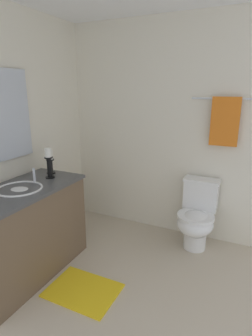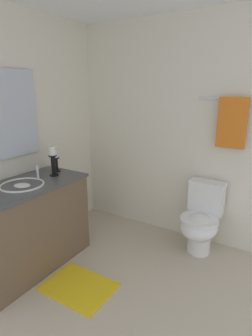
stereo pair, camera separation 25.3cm
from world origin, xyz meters
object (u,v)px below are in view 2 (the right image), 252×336
candle_holder_tall (55,159)px  toilet (201,220)px  towel_bar (235,99)px  bath_mat (79,287)px  sink_basin (23,189)px  candle_holder_short (53,160)px  towel_near_vanity (232,123)px  vanity_cabinet (27,227)px

candle_holder_tall → toilet: 1.66m
towel_bar → bath_mat: 2.27m
towel_bar → candle_holder_tall: bearing=-151.3°
sink_basin → toilet: 1.81m
toilet → candle_holder_short: bearing=-150.1°
candle_holder_short → towel_near_vanity: size_ratio=0.60×
candle_holder_short → towel_bar: 1.88m
sink_basin → towel_bar: 2.18m
candle_holder_tall → candle_holder_short: bearing=-53.5°
candle_holder_tall → candle_holder_short: 0.15m
candle_holder_tall → sink_basin: bearing=-83.4°
sink_basin → towel_near_vanity: 2.10m
sink_basin → bath_mat: sink_basin is taller
candle_holder_tall → towel_bar: bearing=28.7°
candle_holder_tall → bath_mat: 1.28m
toilet → towel_near_vanity: 1.04m
candle_holder_tall → towel_bar: (1.58, 0.86, 0.62)m
bath_mat → candle_holder_short: bearing=148.2°
towel_near_vanity → bath_mat: (-0.90, -1.33, -1.36)m
vanity_cabinet → candle_holder_short: (0.03, 0.37, 0.58)m
bath_mat → toilet: bearing=57.2°
candle_holder_short → towel_near_vanity: bearing=32.9°
vanity_cabinet → towel_bar: towel_bar is taller
candle_holder_short → bath_mat: candle_holder_short is taller
candle_holder_tall → bath_mat: size_ratio=0.41×
towel_bar → bath_mat: size_ratio=1.18×
towel_bar → towel_near_vanity: bearing=-90.0°
sink_basin → towel_bar: size_ratio=0.57×
towel_near_vanity → bath_mat: towel_near_vanity is taller
towel_near_vanity → candle_holder_tall: bearing=-151.8°
candle_holder_short → towel_bar: bearing=33.4°
towel_near_vanity → toilet: bearing=-129.6°
vanity_cabinet → toilet: vanity_cabinet is taller
candle_holder_short → towel_near_vanity: (1.49, 0.96, 0.37)m
toilet → bath_mat: size_ratio=1.25×
vanity_cabinet → candle_holder_short: candle_holder_short is taller
vanity_cabinet → candle_holder_tall: candle_holder_tall is taller
sink_basin → toilet: size_ratio=0.54×
candle_holder_short → bath_mat: bearing=-31.8°
sink_basin → candle_holder_short: candle_holder_short is taller
sink_basin → towel_near_vanity: (1.52, 1.33, 0.56)m
towel_near_vanity → candle_holder_short: bearing=-147.1°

